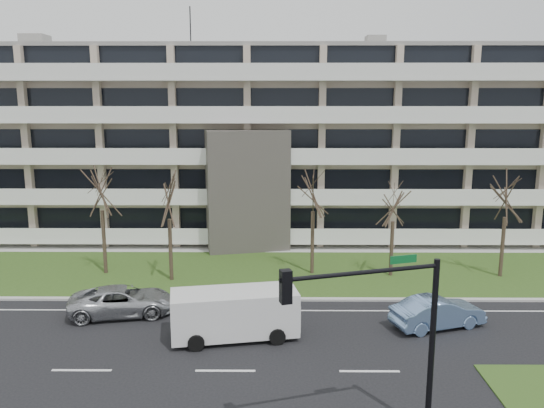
{
  "coord_description": "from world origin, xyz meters",
  "views": [
    {
      "loc": [
        2.09,
        -20.3,
        11.0
      ],
      "look_at": [
        1.88,
        10.0,
        5.15
      ],
      "focal_mm": 35.0,
      "sensor_mm": 36.0,
      "label": 1
    }
  ],
  "objects_px": {
    "silver_pickup": "(123,301)",
    "blue_sedan": "(438,312)",
    "traffic_signal": "(384,324)",
    "white_van": "(236,310)"
  },
  "relations": [
    {
      "from": "silver_pickup",
      "to": "blue_sedan",
      "type": "bearing_deg",
      "value": -105.71
    },
    {
      "from": "traffic_signal",
      "to": "blue_sedan",
      "type": "bearing_deg",
      "value": 46.39
    },
    {
      "from": "silver_pickup",
      "to": "white_van",
      "type": "height_order",
      "value": "white_van"
    },
    {
      "from": "blue_sedan",
      "to": "traffic_signal",
      "type": "xyz_separation_m",
      "value": [
        -4.58,
        -9.01,
        3.31
      ]
    },
    {
      "from": "silver_pickup",
      "to": "white_van",
      "type": "bearing_deg",
      "value": -124.09
    },
    {
      "from": "silver_pickup",
      "to": "traffic_signal",
      "type": "distance_m",
      "value": 15.89
    },
    {
      "from": "white_van",
      "to": "traffic_signal",
      "type": "bearing_deg",
      "value": -66.08
    },
    {
      "from": "blue_sedan",
      "to": "white_van",
      "type": "distance_m",
      "value": 9.98
    },
    {
      "from": "silver_pickup",
      "to": "white_van",
      "type": "distance_m",
      "value": 6.76
    },
    {
      "from": "white_van",
      "to": "traffic_signal",
      "type": "distance_m",
      "value": 9.8
    }
  ]
}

